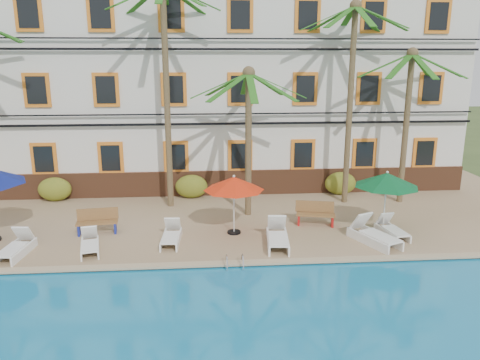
{
  "coord_description": "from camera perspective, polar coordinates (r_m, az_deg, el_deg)",
  "views": [
    {
      "loc": [
        -0.21,
        -14.6,
        6.58
      ],
      "look_at": [
        1.18,
        3.0,
        2.0
      ],
      "focal_mm": 35.0,
      "sensor_mm": 36.0,
      "label": 1
    }
  ],
  "objects": [
    {
      "name": "hotel_building",
      "position": [
        24.61,
        -4.11,
        11.7
      ],
      "size": [
        25.4,
        6.44,
        10.22
      ],
      "color": "silver",
      "rests_on": "pool_deck"
    },
    {
      "name": "palm_c",
      "position": [
        18.8,
        1.04,
        7.51
      ],
      "size": [
        4.61,
        4.61,
        6.06
      ],
      "color": "brown",
      "rests_on": "pool_deck"
    },
    {
      "name": "lounger_a",
      "position": [
        17.34,
        -25.64,
        -7.4
      ],
      "size": [
        0.82,
        1.86,
        0.85
      ],
      "color": "white",
      "rests_on": "pool_deck"
    },
    {
      "name": "pool_deck",
      "position": [
        20.64,
        -3.71,
        -3.72
      ],
      "size": [
        30.0,
        12.0,
        0.25
      ],
      "primitive_type": "cube",
      "color": "tan",
      "rests_on": "ground"
    },
    {
      "name": "umbrella_green",
      "position": [
        17.97,
        17.45,
        -0.02
      ],
      "size": [
        2.37,
        2.37,
        2.37
      ],
      "color": "black",
      "rests_on": "pool_deck"
    },
    {
      "name": "palm_e",
      "position": [
        21.84,
        19.8,
        8.82
      ],
      "size": [
        4.61,
        4.61,
        6.81
      ],
      "color": "brown",
      "rests_on": "pool_deck"
    },
    {
      "name": "lounger_b",
      "position": [
        16.77,
        -17.85,
        -7.45
      ],
      "size": [
        0.92,
        1.71,
        0.77
      ],
      "color": "white",
      "rests_on": "pool_deck"
    },
    {
      "name": "pool_coping",
      "position": [
        15.08,
        -3.36,
        -10.18
      ],
      "size": [
        30.0,
        0.35,
        0.06
      ],
      "primitive_type": "cube",
      "color": "tan",
      "rests_on": "pool_deck"
    },
    {
      "name": "pool_ladder",
      "position": [
        15.03,
        -0.66,
        -10.37
      ],
      "size": [
        0.54,
        0.74,
        0.74
      ],
      "color": "silver",
      "rests_on": "ground"
    },
    {
      "name": "lounger_c",
      "position": [
        16.85,
        -8.39,
        -6.73
      ],
      "size": [
        0.7,
        1.73,
        0.8
      ],
      "color": "white",
      "rests_on": "pool_deck"
    },
    {
      "name": "lounger_e",
      "position": [
        17.28,
        15.97,
        -6.41
      ],
      "size": [
        1.51,
        2.19,
        0.98
      ],
      "color": "white",
      "rests_on": "pool_deck"
    },
    {
      "name": "shrub_left",
      "position": [
        23.01,
        -21.64,
        -1.05
      ],
      "size": [
        1.5,
        0.9,
        1.1
      ],
      "primitive_type": "ellipsoid",
      "color": "#215518",
      "rests_on": "pool_deck"
    },
    {
      "name": "shrub_mid",
      "position": [
        21.98,
        -5.94,
        -0.78
      ],
      "size": [
        1.5,
        0.9,
        1.1
      ],
      "primitive_type": "ellipsoid",
      "color": "#215518",
      "rests_on": "pool_deck"
    },
    {
      "name": "bench_right",
      "position": [
        18.62,
        9.21,
        -4.0
      ],
      "size": [
        1.57,
        0.79,
        0.93
      ],
      "color": "olive",
      "rests_on": "pool_deck"
    },
    {
      "name": "bench_left",
      "position": [
        18.31,
        -17.03,
        -4.79
      ],
      "size": [
        1.55,
        0.66,
        0.93
      ],
      "color": "olive",
      "rests_on": "pool_deck"
    },
    {
      "name": "lounger_d",
      "position": [
        16.52,
        4.6,
        -6.89
      ],
      "size": [
        0.91,
        2.06,
        0.95
      ],
      "color": "white",
      "rests_on": "pool_deck"
    },
    {
      "name": "palm_d",
      "position": [
        21.03,
        13.44,
        12.09
      ],
      "size": [
        4.61,
        4.61,
        8.72
      ],
      "color": "brown",
      "rests_on": "pool_deck"
    },
    {
      "name": "palm_b",
      "position": [
        20.1,
        -9.05,
        13.4
      ],
      "size": [
        4.61,
        4.61,
        9.46
      ],
      "color": "brown",
      "rests_on": "pool_deck"
    },
    {
      "name": "lounger_f",
      "position": [
        18.18,
        18.0,
        -5.74
      ],
      "size": [
        0.82,
        1.71,
        0.78
      ],
      "color": "white",
      "rests_on": "pool_deck"
    },
    {
      "name": "shrub_right",
      "position": [
        22.92,
        12.13,
        -0.4
      ],
      "size": [
        1.5,
        0.9,
        1.1
      ],
      "primitive_type": "ellipsoid",
      "color": "#215518",
      "rests_on": "pool_deck"
    },
    {
      "name": "ground",
      "position": [
        16.02,
        -3.41,
        -9.74
      ],
      "size": [
        100.0,
        100.0,
        0.0
      ],
      "primitive_type": "plane",
      "color": "#384C23",
      "rests_on": "ground"
    },
    {
      "name": "umbrella_red",
      "position": [
        17.05,
        -0.75,
        -0.47
      ],
      "size": [
        2.24,
        2.24,
        2.25
      ],
      "color": "black",
      "rests_on": "pool_deck"
    }
  ]
}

